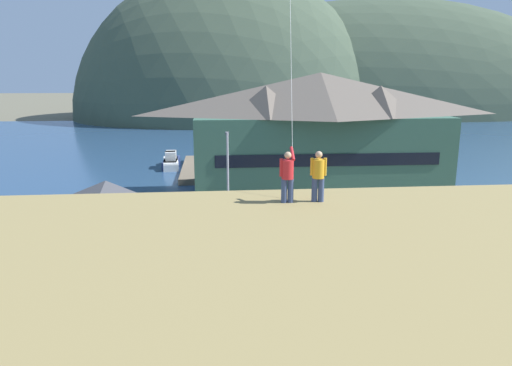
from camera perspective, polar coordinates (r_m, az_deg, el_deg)
The scene contains 21 objects.
ground_plane at distance 26.38m, azimuth 2.89°, elevation -13.10°, with size 600.00×600.00×0.00m, color #66604C.
parking_lot_pad at distance 30.88m, azimuth 1.57°, elevation -8.95°, with size 40.00×20.00×0.10m, color gray.
bay_water at distance 84.30m, azimuth -2.86°, elevation 5.12°, with size 360.00×84.00×0.03m, color navy.
far_hill_west_ridge at distance 134.59m, azimuth -3.38°, elevation 8.08°, with size 84.21×67.11×79.36m, color #42513D.
far_hill_east_peak at distance 145.74m, azimuth 15.63°, elevation 8.00°, with size 131.07×48.53×65.97m, color #42513D.
harbor_lodge at distance 45.29m, azimuth 7.73°, elevation 6.17°, with size 25.00×9.83×11.85m.
storage_shed_near_lot at distance 28.99m, azimuth -17.52°, elevation -4.99°, with size 6.69×6.13×5.68m.
wharf_dock at distance 58.03m, azimuth -7.38°, elevation 1.75°, with size 3.20×15.20×0.70m.
moored_boat_wharfside at distance 61.31m, azimuth -10.30°, elevation 2.60°, with size 1.95×5.68×2.16m.
moored_boat_outer_mooring at distance 56.69m, azimuth -3.92°, elevation 1.94°, with size 2.38×7.13×2.16m.
moored_boat_inner_slip at distance 60.72m, azimuth -10.36°, elevation 2.50°, with size 2.37×5.93×2.16m.
parked_car_mid_row_near at distance 36.88m, azimuth 23.88°, elevation -4.73°, with size 4.25×2.15×1.82m.
parked_car_corner_spot at distance 26.48m, azimuth -0.75°, elevation -10.44°, with size 4.26×2.18×1.82m.
parked_car_front_row_silver at distance 28.64m, azimuth 14.82°, elevation -9.03°, with size 4.23×2.11×1.82m.
parked_car_back_row_right at distance 33.78m, azimuth -26.04°, elevation -6.53°, with size 4.34×2.35×1.82m.
parked_car_front_row_red at distance 27.33m, azimuth -27.61°, elevation -11.24°, with size 4.22×2.10×1.82m.
parked_car_mid_row_far at distance 31.52m, azimuth -6.09°, elevation -6.59°, with size 4.30×2.25×1.82m.
parked_car_mid_row_center at distance 32.07m, azimuth 4.04°, elevation -6.20°, with size 4.25×2.15×1.82m.
parking_light_pole at distance 34.76m, azimuth -3.46°, elevation 0.97°, with size 0.24×0.78×7.43m.
person_kite_flyer at distance 15.67m, azimuth 3.87°, elevation 0.99°, with size 0.51×0.66×1.86m.
person_companion at distance 15.89m, azimuth 7.60°, elevation 1.01°, with size 0.54×0.40×1.74m.
Camera 1 is at (-3.45, -23.43, 11.62)m, focal length 32.77 mm.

